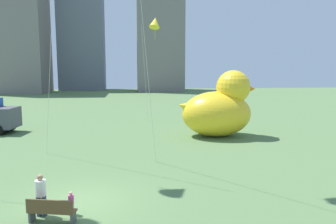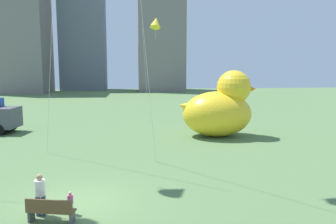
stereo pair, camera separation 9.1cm
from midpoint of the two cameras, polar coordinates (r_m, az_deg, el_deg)
ground_plane at (r=14.36m, az=-14.70°, el=-14.70°), size 140.00×140.00×0.00m
park_bench at (r=12.70m, az=-19.68°, el=-15.64°), size 1.74×0.79×0.90m
person_adult at (r=13.26m, az=-21.25°, el=-12.88°), size 0.39×0.39×1.58m
person_child at (r=13.16m, az=-16.54°, el=-14.63°), size 0.21×0.21×0.87m
giant_inflatable_duck at (r=26.19m, az=8.73°, el=0.61°), size 6.25×4.01×5.18m
city_skyline at (r=78.37m, az=-17.95°, el=13.71°), size 45.36×17.02×31.77m
kite_yellow at (r=35.18m, az=-2.35°, el=15.14°), size 2.18×2.27×10.68m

